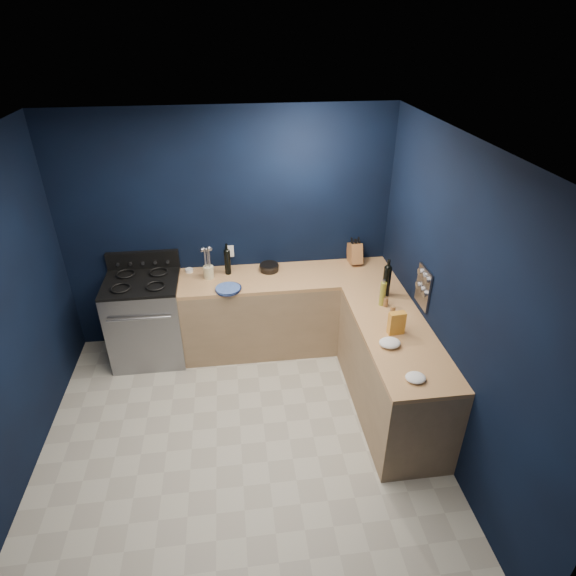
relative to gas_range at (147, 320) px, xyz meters
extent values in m
cube|color=#B3AF9D|center=(0.93, -1.42, -0.47)|extent=(3.50, 3.50, 0.02)
cube|color=silver|center=(0.93, -1.42, 2.15)|extent=(3.50, 3.50, 0.02)
cube|color=black|center=(0.93, 0.34, 0.84)|extent=(3.50, 0.02, 2.60)
cube|color=black|center=(2.69, -1.42, 0.84)|extent=(0.02, 3.50, 2.60)
cube|color=black|center=(0.93, -3.18, 0.84)|extent=(3.50, 0.02, 2.60)
cube|color=#9B7C5A|center=(1.53, 0.02, -0.03)|extent=(2.30, 0.63, 0.86)
cube|color=#93623A|center=(1.53, 0.02, 0.42)|extent=(2.30, 0.63, 0.04)
cube|color=#9B7C5A|center=(2.37, -1.13, -0.03)|extent=(0.63, 1.67, 0.86)
cube|color=#93623A|center=(2.37, -1.13, 0.42)|extent=(0.63, 1.67, 0.04)
cube|color=gray|center=(0.00, 0.00, 0.00)|extent=(0.76, 0.66, 0.92)
cube|color=black|center=(0.00, -0.32, -0.01)|extent=(0.59, 0.02, 0.42)
cube|color=black|center=(0.00, 0.00, 0.48)|extent=(0.76, 0.66, 0.03)
cube|color=black|center=(0.00, 0.30, 0.58)|extent=(0.76, 0.06, 0.20)
cube|color=gray|center=(2.67, -0.87, 0.72)|extent=(0.02, 0.28, 0.38)
cube|color=white|center=(0.93, 0.32, 0.62)|extent=(0.09, 0.02, 0.13)
cylinder|color=#38559D|center=(0.89, -0.22, 0.46)|extent=(0.33, 0.33, 0.03)
cylinder|color=white|center=(0.48, 0.24, 0.46)|extent=(0.11, 0.11, 0.03)
cylinder|color=beige|center=(0.70, 0.07, 0.51)|extent=(0.13, 0.13, 0.14)
cylinder|color=black|center=(0.90, 0.14, 0.58)|extent=(0.09, 0.09, 0.27)
cylinder|color=black|center=(1.35, 0.15, 0.48)|extent=(0.22, 0.22, 0.08)
cube|color=#935F34|center=(2.31, 0.23, 0.55)|extent=(0.14, 0.27, 0.28)
cylinder|color=black|center=(2.44, -0.52, 0.60)|extent=(0.10, 0.10, 0.32)
cylinder|color=olive|center=(2.36, -0.68, 0.56)|extent=(0.06, 0.06, 0.25)
cylinder|color=olive|center=(2.38, -0.71, 0.49)|extent=(0.05, 0.05, 0.10)
cylinder|color=olive|center=(2.40, -0.87, 0.49)|extent=(0.05, 0.05, 0.09)
cube|color=#AC4825|center=(2.34, -1.15, 0.55)|extent=(0.15, 0.08, 0.21)
ellipsoid|color=white|center=(2.23, -1.32, 0.47)|extent=(0.23, 0.21, 0.06)
ellipsoid|color=white|center=(2.29, -1.77, 0.46)|extent=(0.20, 0.19, 0.05)
camera|label=1|loc=(0.97, -4.40, 2.88)|focal=29.50mm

